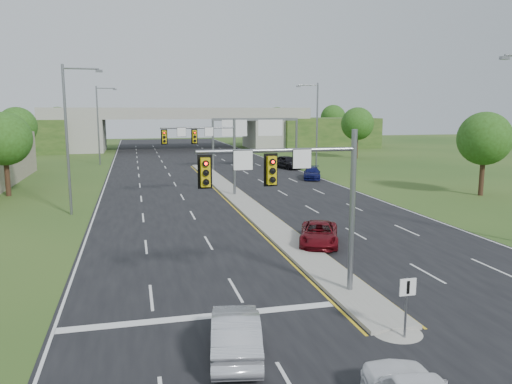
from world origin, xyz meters
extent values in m
plane|color=#264819|center=(0.00, 0.00, 0.00)|extent=(240.00, 240.00, 0.00)
cube|color=black|center=(0.00, 35.00, 0.01)|extent=(24.00, 160.00, 0.02)
cube|color=gray|center=(0.00, 23.00, 0.10)|extent=(2.00, 54.00, 0.16)
cone|color=gray|center=(0.00, -4.00, 0.10)|extent=(2.00, 2.00, 0.16)
cube|color=gold|center=(-1.15, 23.00, 0.03)|extent=(0.12, 54.00, 0.01)
cube|color=gold|center=(1.15, 23.00, 0.03)|extent=(0.12, 54.00, 0.01)
cube|color=silver|center=(-11.80, 35.00, 0.03)|extent=(0.12, 160.00, 0.01)
cube|color=silver|center=(11.80, 35.00, 0.03)|extent=(0.12, 160.00, 0.01)
cube|color=silver|center=(-6.50, -1.00, 0.03)|extent=(10.50, 0.50, 0.01)
cylinder|color=slate|center=(0.00, 0.00, 3.50)|extent=(0.24, 0.24, 7.00)
cylinder|color=slate|center=(-3.25, 0.00, 6.20)|extent=(6.50, 0.16, 0.16)
cube|color=#BDA50B|center=(-3.58, -0.25, 5.45)|extent=(0.35, 0.25, 1.10)
cube|color=#BDA50B|center=(-6.17, -0.25, 5.45)|extent=(0.35, 0.25, 1.10)
cube|color=black|center=(-3.58, -0.11, 5.45)|extent=(0.55, 0.04, 1.30)
cube|color=black|center=(-6.17, -0.11, 5.45)|extent=(0.55, 0.04, 1.30)
sphere|color=#FF0C05|center=(-3.58, -0.38, 5.80)|extent=(0.20, 0.20, 0.20)
sphere|color=#FF0C05|center=(-6.17, -0.38, 5.80)|extent=(0.20, 0.20, 0.20)
cube|color=white|center=(-4.68, -0.10, 5.85)|extent=(0.75, 0.04, 0.75)
cube|color=white|center=(-2.27, -0.10, 5.85)|extent=(0.75, 0.04, 0.75)
cylinder|color=slate|center=(0.00, 25.00, 3.50)|extent=(0.24, 0.24, 7.00)
cylinder|color=slate|center=(-3.25, 25.00, 6.20)|extent=(6.50, 0.16, 0.16)
cube|color=#BDA50B|center=(-3.58, 24.75, 5.45)|extent=(0.35, 0.25, 1.10)
cube|color=#BDA50B|center=(-6.17, 24.75, 5.45)|extent=(0.35, 0.25, 1.10)
cube|color=black|center=(-3.58, 24.89, 5.45)|extent=(0.55, 0.04, 1.30)
cube|color=black|center=(-6.17, 24.89, 5.45)|extent=(0.55, 0.04, 1.30)
sphere|color=#FF0C05|center=(-3.58, 24.62, 5.80)|extent=(0.20, 0.20, 0.20)
sphere|color=#FF0C05|center=(-6.17, 24.62, 5.80)|extent=(0.20, 0.20, 0.20)
cube|color=white|center=(-4.68, 24.90, 5.85)|extent=(0.75, 0.04, 0.75)
cube|color=white|center=(-2.27, 24.90, 5.85)|extent=(0.75, 0.04, 0.75)
cylinder|color=slate|center=(0.00, -4.50, 1.10)|extent=(0.08, 0.08, 2.20)
cube|color=white|center=(0.00, -4.55, 1.90)|extent=(0.60, 0.04, 0.60)
cube|color=black|center=(0.00, -4.58, 1.90)|extent=(0.10, 0.02, 0.45)
cylinder|color=slate|center=(1.20, 45.00, 3.30)|extent=(0.28, 0.28, 6.60)
cylinder|color=slate|center=(12.50, 45.00, 3.30)|extent=(0.28, 0.28, 6.60)
cube|color=slate|center=(6.85, 45.00, 6.50)|extent=(11.50, 0.35, 0.35)
cube|color=#0C5824|center=(4.00, 44.80, 5.40)|extent=(3.20, 0.08, 2.00)
cube|color=#0C5824|center=(8.80, 44.80, 5.40)|extent=(3.20, 0.08, 2.00)
cube|color=silver|center=(4.00, 44.75, 5.40)|extent=(3.30, 0.03, 2.10)
cube|color=silver|center=(8.80, 44.75, 5.40)|extent=(3.30, 0.03, 2.10)
cube|color=gray|center=(-17.00, 80.00, 3.00)|extent=(6.00, 12.00, 6.00)
cube|color=gray|center=(17.00, 80.00, 3.00)|extent=(6.00, 12.00, 6.00)
cube|color=#264819|center=(-30.00, 80.00, 3.00)|extent=(20.00, 14.00, 6.00)
cube|color=#264819|center=(30.00, 80.00, 3.00)|extent=(20.00, 14.00, 6.00)
cube|color=gray|center=(0.00, 80.00, 6.60)|extent=(50.00, 12.00, 1.20)
cube|color=gray|center=(0.00, 74.20, 7.65)|extent=(50.00, 0.40, 0.90)
cube|color=gray|center=(0.00, 85.80, 7.65)|extent=(50.00, 0.40, 0.90)
cylinder|color=slate|center=(-13.50, 20.00, 5.50)|extent=(0.20, 0.20, 11.00)
cylinder|color=slate|center=(-12.25, 20.00, 10.70)|extent=(2.50, 0.12, 0.12)
cube|color=slate|center=(-11.00, 20.00, 10.55)|extent=(0.50, 0.25, 0.18)
cylinder|color=slate|center=(-13.50, 55.00, 5.50)|extent=(0.20, 0.20, 11.00)
cylinder|color=slate|center=(-12.25, 55.00, 10.70)|extent=(2.50, 0.12, 0.12)
cube|color=slate|center=(-11.00, 55.00, 10.55)|extent=(0.50, 0.25, 0.18)
cube|color=slate|center=(11.00, 5.00, 10.55)|extent=(0.50, 0.25, 0.18)
cylinder|color=slate|center=(13.50, 40.00, 5.50)|extent=(0.20, 0.20, 11.00)
cylinder|color=slate|center=(12.25, 40.00, 10.70)|extent=(2.50, 0.12, 0.12)
cube|color=slate|center=(11.00, 40.00, 10.55)|extent=(0.50, 0.25, 0.18)
cylinder|color=#382316|center=(-20.00, 30.00, 2.00)|extent=(0.44, 0.44, 4.00)
sphere|color=#244412|center=(-20.00, 30.00, 5.20)|extent=(4.80, 4.80, 4.80)
cylinder|color=#382316|center=(-24.00, 55.00, 2.12)|extent=(0.44, 0.44, 4.25)
sphere|color=#244412|center=(-24.00, 55.00, 5.53)|extent=(5.20, 5.20, 5.20)
cylinder|color=#382316|center=(22.00, 20.00, 2.00)|extent=(0.44, 0.44, 4.00)
sphere|color=#244412|center=(22.00, 20.00, 5.20)|extent=(4.80, 4.80, 4.80)
cylinder|color=#382316|center=(26.00, 55.00, 2.12)|extent=(0.44, 0.44, 4.25)
sphere|color=#244412|center=(26.00, 55.00, 5.53)|extent=(5.20, 5.20, 5.20)
cylinder|color=#382316|center=(-24.00, 94.00, 2.12)|extent=(0.44, 0.44, 4.25)
sphere|color=#244412|center=(-24.00, 94.00, 5.53)|extent=(5.60, 5.60, 5.60)
cylinder|color=#382316|center=(24.00, 94.00, 2.12)|extent=(0.44, 0.44, 4.25)
sphere|color=#244412|center=(24.00, 94.00, 5.53)|extent=(5.60, 5.60, 5.60)
cylinder|color=#382316|center=(38.00, 94.00, 2.25)|extent=(0.44, 0.44, 4.50)
sphere|color=#244412|center=(38.00, 94.00, 5.85)|extent=(6.00, 6.00, 6.00)
imported|color=#B8B8C0|center=(-5.83, -4.14, 0.74)|extent=(2.24, 4.54, 1.43)
imported|color=#59080F|center=(1.50, 7.60, 0.67)|extent=(3.70, 5.11, 1.29)
imported|color=#0B0F45|center=(10.70, 33.86, 0.68)|extent=(3.29, 4.91, 1.32)
imported|color=black|center=(11.00, 44.14, 0.88)|extent=(3.36, 5.43, 1.72)
camera|label=1|loc=(-8.77, -18.86, 7.80)|focal=35.00mm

